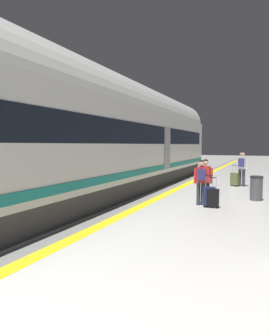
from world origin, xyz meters
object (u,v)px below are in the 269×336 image
(passenger_near, at_px, (205,178))
(passenger_mid, at_px, (201,178))
(suitcase_near, at_px, (213,197))
(waste_bin, at_px, (256,188))
(suitcase_far, at_px, (235,179))
(suitcase_mid, at_px, (209,196))
(high_speed_train, at_px, (63,131))
(passenger_far, at_px, (242,165))

(passenger_near, xyz_separation_m, passenger_mid, (-0.12, -0.11, 0.00))
(suitcase_near, distance_m, waste_bin, 2.33)
(suitcase_far, bearing_deg, suitcase_mid, -92.57)
(suitcase_near, xyz_separation_m, suitcase_far, (0.12, 5.57, 0.03))
(suitcase_mid, xyz_separation_m, suitcase_far, (0.25, 5.55, -0.00))
(suitcase_near, xyz_separation_m, suitcase_mid, (-0.13, 0.02, 0.03))
(high_speed_train, relative_size, passenger_mid, 20.96)
(passenger_far, xyz_separation_m, suitcase_far, (-0.32, -0.10, -0.67))
(passenger_mid, bearing_deg, passenger_far, 80.81)
(suitcase_near, height_order, suitcase_far, suitcase_far)
(high_speed_train, relative_size, passenger_near, 20.61)
(passenger_near, height_order, suitcase_mid, passenger_near)
(passenger_mid, xyz_separation_m, waste_bin, (1.69, 1.73, -0.46))
(waste_bin, bearing_deg, suitcase_far, 107.27)
(suitcase_near, distance_m, passenger_far, 5.73)
(passenger_near, height_order, passenger_far, passenger_far)
(passenger_near, distance_m, suitcase_mid, 0.66)
(suitcase_far, height_order, waste_bin, suitcase_far)
(suitcase_near, bearing_deg, high_speed_train, -154.58)
(suitcase_near, bearing_deg, passenger_near, 133.53)
(suitcase_mid, xyz_separation_m, waste_bin, (1.37, 1.94, 0.09))
(high_speed_train, xyz_separation_m, waste_bin, (5.64, 4.05, -2.05))
(suitcase_mid, bearing_deg, waste_bin, 54.80)
(passenger_mid, height_order, suitcase_far, passenger_mid)
(suitcase_mid, bearing_deg, passenger_mid, 145.93)
(high_speed_train, bearing_deg, suitcase_mid, 26.27)
(passenger_mid, bearing_deg, high_speed_train, -149.60)
(high_speed_train, height_order, waste_bin, high_speed_train)
(waste_bin, bearing_deg, passenger_far, 102.28)
(passenger_mid, distance_m, waste_bin, 2.46)
(suitcase_far, relative_size, waste_bin, 1.17)
(high_speed_train, relative_size, waste_bin, 35.76)
(high_speed_train, relative_size, suitcase_far, 30.60)
(waste_bin, bearing_deg, passenger_mid, -134.26)
(waste_bin, bearing_deg, suitcase_mid, -125.20)
(suitcase_near, height_order, passenger_mid, passenger_mid)
(high_speed_train, xyz_separation_m, suitcase_near, (4.40, 2.09, -2.16))
(suitcase_mid, bearing_deg, suitcase_far, 87.43)
(passenger_mid, bearing_deg, suitcase_near, -27.53)
(passenger_near, relative_size, waste_bin, 1.73)
(high_speed_train, bearing_deg, suitcase_far, 59.46)
(suitcase_near, bearing_deg, suitcase_far, 88.74)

